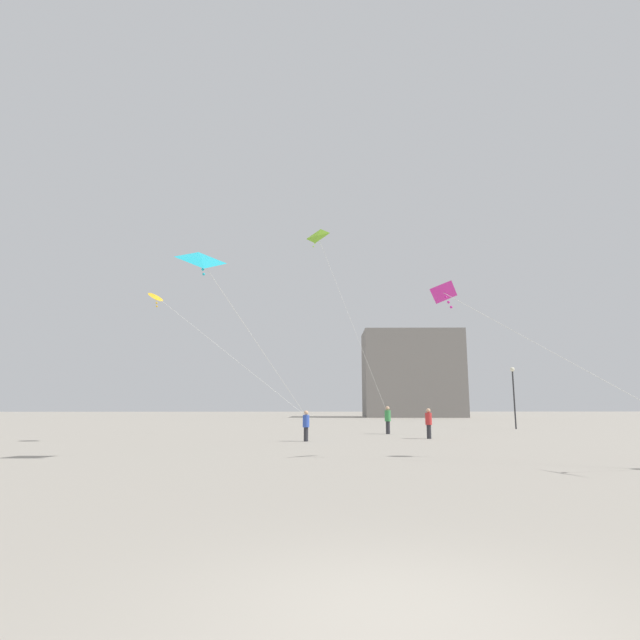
% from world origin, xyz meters
% --- Properties ---
extents(ground_plane, '(300.00, 300.00, 0.00)m').
position_xyz_m(ground_plane, '(0.00, 0.00, 0.00)').
color(ground_plane, '#9E9689').
extents(person_in_green, '(0.39, 0.39, 1.81)m').
position_xyz_m(person_in_green, '(4.79, 28.73, 0.99)').
color(person_in_green, '#2D2D33').
rests_on(person_in_green, ground_plane).
extents(person_in_red, '(0.37, 0.37, 1.70)m').
position_xyz_m(person_in_red, '(6.31, 23.92, 0.93)').
color(person_in_red, '#2D2D33').
rests_on(person_in_red, ground_plane).
extents(person_in_blue, '(0.35, 0.35, 1.59)m').
position_xyz_m(person_in_blue, '(-0.66, 22.10, 0.87)').
color(person_in_blue, '#2D2D33').
rests_on(person_in_blue, ground_plane).
extents(kite_cyan_delta, '(4.77, 9.55, 6.22)m').
position_xyz_m(kite_cyan_delta, '(-4.56, 13.33, 7.06)').
color(kite_cyan_delta, '#1EB2C6').
extents(kite_lime_delta, '(5.43, 1.75, 12.33)m').
position_xyz_m(kite_lime_delta, '(0.18, 27.66, 12.96)').
color(kite_lime_delta, '#8CD12D').
extents(kite_magenta_delta, '(6.71, 4.04, 5.06)m').
position_xyz_m(kite_magenta_delta, '(4.50, 13.27, 5.94)').
color(kite_magenta_delta, '#D12899').
extents(kite_amber_diamond, '(8.64, 1.13, 6.65)m').
position_xyz_m(kite_amber_diamond, '(-8.62, 21.72, 7.53)').
color(kite_amber_diamond, yellow).
extents(building_left_hall, '(16.12, 10.19, 13.86)m').
position_xyz_m(building_left_hall, '(17.00, 76.65, 6.93)').
color(building_left_hall, gray).
rests_on(building_left_hall, ground_plane).
extents(lamppost_east, '(0.36, 0.36, 4.93)m').
position_xyz_m(lamppost_east, '(16.21, 35.41, 3.31)').
color(lamppost_east, '#2D2D30').
rests_on(lamppost_east, ground_plane).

